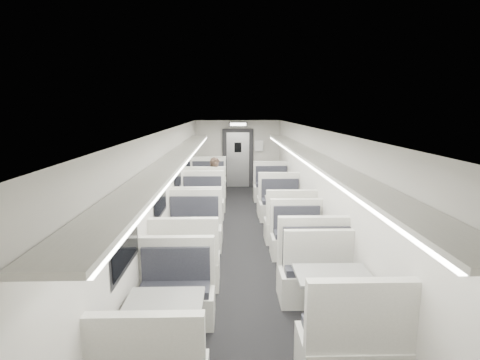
{
  "coord_description": "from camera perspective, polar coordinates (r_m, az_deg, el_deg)",
  "views": [
    {
      "loc": [
        -0.27,
        -7.36,
        2.79
      ],
      "look_at": [
        -0.04,
        1.5,
        1.1
      ],
      "focal_mm": 28.0,
      "sensor_mm": 36.0,
      "label": 1
    }
  ],
  "objects": [
    {
      "name": "room",
      "position": [
        7.53,
        0.58,
        -1.41
      ],
      "size": [
        3.24,
        12.24,
        2.64
      ],
      "color": "black",
      "rests_on": "ground"
    },
    {
      "name": "booth_left_a",
      "position": [
        11.3,
        -5.17,
        -1.36
      ],
      "size": [
        1.17,
        2.36,
        1.26
      ],
      "color": "silver",
      "rests_on": "room"
    },
    {
      "name": "booth_left_b",
      "position": [
        8.98,
        -6.13,
        -4.71
      ],
      "size": [
        1.11,
        2.24,
        1.2
      ],
      "color": "silver",
      "rests_on": "room"
    },
    {
      "name": "booth_left_c",
      "position": [
        6.89,
        -7.61,
        -9.65
      ],
      "size": [
        1.09,
        2.22,
        1.19
      ],
      "color": "silver",
      "rests_on": "room"
    },
    {
      "name": "booth_left_d",
      "position": [
        4.59,
        -11.23,
        -21.26
      ],
      "size": [
        1.02,
        2.08,
        1.11
      ],
      "color": "silver",
      "rests_on": "room"
    },
    {
      "name": "booth_right_a",
      "position": [
        10.81,
        5.29,
        -2.07
      ],
      "size": [
        1.1,
        2.22,
        1.19
      ],
      "color": "silver",
      "rests_on": "room"
    },
    {
      "name": "booth_right_b",
      "position": [
        8.85,
        6.83,
        -5.05
      ],
      "size": [
        1.07,
        2.18,
        1.16
      ],
      "color": "silver",
      "rests_on": "room"
    },
    {
      "name": "booth_right_c",
      "position": [
        6.62,
        9.83,
        -10.88
      ],
      "size": [
        1.0,
        2.03,
        1.09
      ],
      "color": "silver",
      "rests_on": "room"
    },
    {
      "name": "booth_right_d",
      "position": [
        5.06,
        13.86,
        -17.66
      ],
      "size": [
        1.12,
        2.27,
        1.21
      ],
      "color": "silver",
      "rests_on": "room"
    },
    {
      "name": "passenger",
      "position": [
        10.16,
        -3.71,
        -0.79
      ],
      "size": [
        0.62,
        0.48,
        1.51
      ],
      "primitive_type": "imported",
      "rotation": [
        0.0,
        0.0,
        0.23
      ],
      "color": "black",
      "rests_on": "room"
    },
    {
      "name": "window_a",
      "position": [
        10.92,
        -7.9,
        3.1
      ],
      "size": [
        0.02,
        1.18,
        0.84
      ],
      "primitive_type": "cube",
      "color": "black",
      "rests_on": "room"
    },
    {
      "name": "window_b",
      "position": [
        8.77,
        -9.47,
        1.17
      ],
      "size": [
        0.02,
        1.18,
        0.84
      ],
      "primitive_type": "cube",
      "color": "black",
      "rests_on": "room"
    },
    {
      "name": "window_c",
      "position": [
        6.63,
        -12.06,
        -2.0
      ],
      "size": [
        0.02,
        1.18,
        0.84
      ],
      "primitive_type": "cube",
      "color": "black",
      "rests_on": "room"
    },
    {
      "name": "window_d",
      "position": [
        4.57,
        -17.09,
        -8.08
      ],
      "size": [
        0.02,
        1.18,
        0.84
      ],
      "primitive_type": "cube",
      "color": "black",
      "rests_on": "room"
    },
    {
      "name": "luggage_rack_left",
      "position": [
        7.18,
        -9.32,
        3.65
      ],
      "size": [
        0.46,
        10.4,
        0.09
      ],
      "color": "silver",
      "rests_on": "room"
    },
    {
      "name": "luggage_rack_right",
      "position": [
        7.27,
        10.54,
        3.69
      ],
      "size": [
        0.46,
        10.4,
        0.09
      ],
      "color": "silver",
      "rests_on": "room"
    },
    {
      "name": "vestibule_door",
      "position": [
        13.41,
        -0.33,
        3.27
      ],
      "size": [
        1.1,
        0.13,
        2.1
      ],
      "color": "black",
      "rests_on": "room"
    },
    {
      "name": "exit_sign",
      "position": [
        12.82,
        -0.29,
        8.49
      ],
      "size": [
        0.62,
        0.12,
        0.16
      ],
      "color": "black",
      "rests_on": "room"
    },
    {
      "name": "wall_notice",
      "position": [
        13.38,
        2.9,
        5.23
      ],
      "size": [
        0.32,
        0.02,
        0.4
      ],
      "primitive_type": "cube",
      "color": "white",
      "rests_on": "room"
    }
  ]
}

